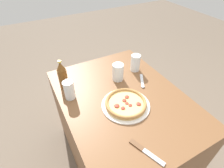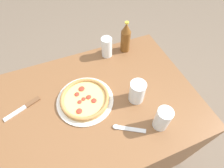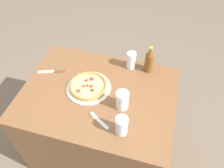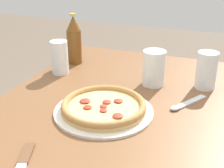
{
  "view_description": "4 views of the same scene",
  "coord_description": "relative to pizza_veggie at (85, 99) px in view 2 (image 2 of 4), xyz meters",
  "views": [
    {
      "loc": [
        -0.7,
        0.46,
        1.55
      ],
      "look_at": [
        0.1,
        0.03,
        0.8
      ],
      "focal_mm": 28.0,
      "sensor_mm": 36.0,
      "label": 1
    },
    {
      "loc": [
        -0.12,
        -0.48,
        1.55
      ],
      "look_at": [
        0.09,
        0.04,
        0.79
      ],
      "focal_mm": 28.0,
      "sensor_mm": 36.0,
      "label": 2
    },
    {
      "loc": [
        0.34,
        -0.88,
        1.88
      ],
      "look_at": [
        0.09,
        0.04,
        0.82
      ],
      "focal_mm": 35.0,
      "sensor_mm": 36.0,
      "label": 3
    },
    {
      "loc": [
        -0.84,
        -0.3,
        1.22
      ],
      "look_at": [
        0.07,
        0.05,
        0.78
      ],
      "focal_mm": 50.0,
      "sensor_mm": 36.0,
      "label": 4
    }
  ],
  "objects": [
    {
      "name": "spoon",
      "position": [
        0.13,
        -0.22,
        -0.01
      ],
      "size": [
        0.15,
        0.1,
        0.01
      ],
      "color": "silver",
      "rests_on": "table"
    },
    {
      "name": "glass_mango_juice",
      "position": [
        0.23,
        0.28,
        0.04
      ],
      "size": [
        0.07,
        0.07,
        0.13
      ],
      "color": "white",
      "rests_on": "table"
    },
    {
      "name": "table",
      "position": [
        0.08,
        -0.02,
        -0.39
      ],
      "size": [
        1.04,
        0.78,
        0.75
      ],
      "color": "brown",
      "rests_on": "ground_plane"
    },
    {
      "name": "ground_plane",
      "position": [
        0.08,
        -0.02,
        -0.77
      ],
      "size": [
        8.0,
        8.0,
        0.0
      ],
      "primitive_type": "plane",
      "color": "#6B5B4C"
    },
    {
      "name": "pizza_veggie",
      "position": [
        0.0,
        0.0,
        0.0
      ],
      "size": [
        0.3,
        0.3,
        0.04
      ],
      "color": "silver",
      "rests_on": "table"
    },
    {
      "name": "glass_water",
      "position": [
        0.3,
        -0.27,
        0.04
      ],
      "size": [
        0.07,
        0.07,
        0.13
      ],
      "color": "white",
      "rests_on": "table"
    },
    {
      "name": "beer_bottle",
      "position": [
        0.36,
        0.28,
        0.08
      ],
      "size": [
        0.06,
        0.06,
        0.21
      ],
      "color": "brown",
      "rests_on": "table"
    },
    {
      "name": "knife",
      "position": [
        -0.31,
        0.08,
        -0.01
      ],
      "size": [
        0.19,
        0.09,
        0.01
      ],
      "color": "brown",
      "rests_on": "table"
    },
    {
      "name": "glass_orange_juice",
      "position": [
        0.26,
        -0.09,
        0.04
      ],
      "size": [
        0.08,
        0.08,
        0.13
      ],
      "color": "white",
      "rests_on": "table"
    }
  ]
}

